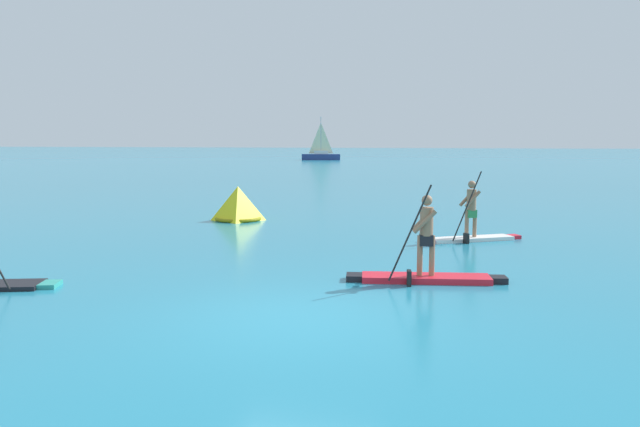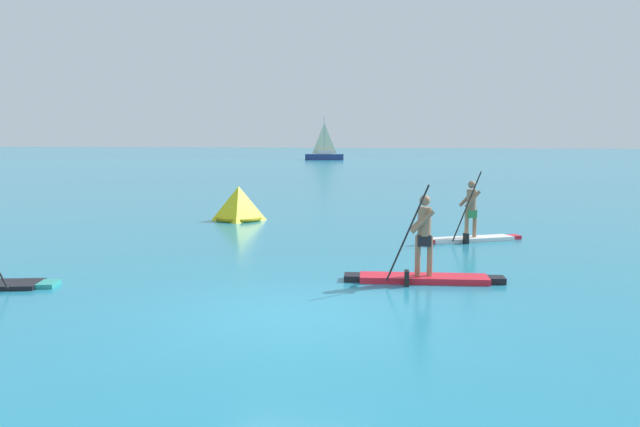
# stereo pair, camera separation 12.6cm
# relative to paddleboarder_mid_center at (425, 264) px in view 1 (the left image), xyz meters

# --- Properties ---
(ground) EXTENTS (440.00, 440.00, 0.00)m
(ground) POSITION_rel_paddleboarder_mid_center_xyz_m (-1.70, -3.03, -0.35)
(ground) COLOR teal
(paddleboarder_mid_center) EXTENTS (3.15, 1.11, 1.97)m
(paddleboarder_mid_center) POSITION_rel_paddleboarder_mid_center_xyz_m (0.00, 0.00, 0.00)
(paddleboarder_mid_center) COLOR red
(paddleboarder_mid_center) RESTS_ON ground
(paddleboarder_far_right) EXTENTS (2.75, 1.91, 1.99)m
(paddleboarder_far_right) POSITION_rel_paddleboarder_mid_center_xyz_m (0.71, 5.35, 0.04)
(paddleboarder_far_right) COLOR white
(paddleboarder_far_right) RESTS_ON ground
(race_marker_buoy) EXTENTS (1.72, 1.72, 1.19)m
(race_marker_buoy) POSITION_rel_paddleboarder_mid_center_xyz_m (-7.26, 7.74, 0.18)
(race_marker_buoy) COLOR yellow
(race_marker_buoy) RESTS_ON ground
(sailboat_left_horizon) EXTENTS (5.58, 2.65, 6.12)m
(sailboat_left_horizon) POSITION_rel_paddleboarder_mid_center_xyz_m (-22.18, 72.67, 0.48)
(sailboat_left_horizon) COLOR navy
(sailboat_left_horizon) RESTS_ON ground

